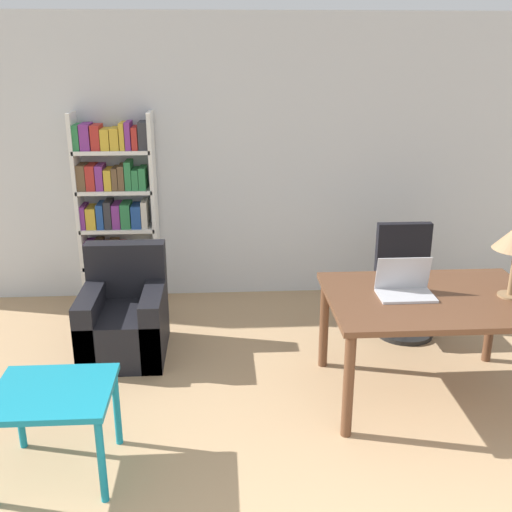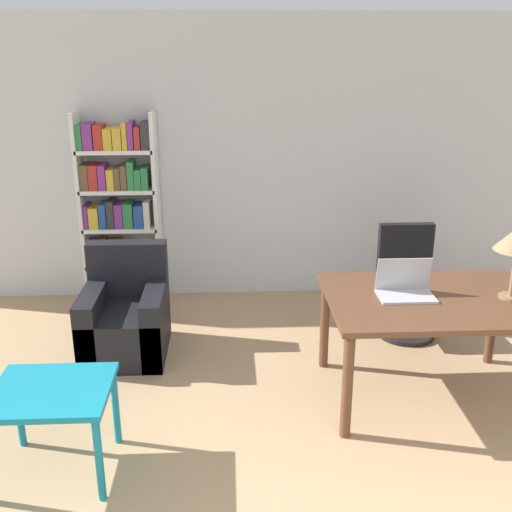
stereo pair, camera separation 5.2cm
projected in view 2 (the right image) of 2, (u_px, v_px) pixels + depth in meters
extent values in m
cube|color=silver|center=(285.00, 161.00, 5.78)|extent=(8.00, 0.06, 2.70)
cube|color=brown|center=(433.00, 300.00, 4.09)|extent=(1.45, 1.03, 0.04)
cylinder|color=brown|center=(347.00, 387.00, 3.76)|extent=(0.07, 0.07, 0.72)
cylinder|color=brown|center=(325.00, 324.00, 4.62)|extent=(0.07, 0.07, 0.72)
cylinder|color=brown|center=(493.00, 320.00, 4.68)|extent=(0.07, 0.07, 0.72)
cube|color=#B2B2B7|center=(406.00, 296.00, 4.08)|extent=(0.38, 0.24, 0.02)
cube|color=#B2B2B7|center=(403.00, 274.00, 4.13)|extent=(0.38, 0.06, 0.24)
cube|color=white|center=(403.00, 273.00, 4.13)|extent=(0.34, 0.04, 0.21)
cylinder|color=olive|center=(510.00, 297.00, 4.08)|extent=(0.16, 0.16, 0.01)
cylinder|color=black|center=(405.00, 332.00, 5.25)|extent=(0.50, 0.50, 0.04)
cylinder|color=#262626|center=(407.00, 313.00, 5.19)|extent=(0.06, 0.06, 0.33)
cube|color=black|center=(409.00, 290.00, 5.12)|extent=(0.50, 0.50, 0.10)
cube|color=black|center=(405.00, 250.00, 5.22)|extent=(0.47, 0.08, 0.48)
cube|color=teal|center=(51.00, 391.00, 3.38)|extent=(0.67, 0.59, 0.04)
cylinder|color=teal|center=(99.00, 460.00, 3.24)|extent=(0.04, 0.04, 0.52)
cylinder|color=teal|center=(19.00, 409.00, 3.70)|extent=(0.04, 0.04, 0.52)
cylinder|color=teal|center=(116.00, 407.00, 3.73)|extent=(0.04, 0.04, 0.52)
cube|color=black|center=(126.00, 331.00, 4.87)|extent=(0.65, 0.75, 0.40)
cube|color=black|center=(128.00, 269.00, 5.01)|extent=(0.65, 0.16, 0.46)
cube|color=black|center=(94.00, 322.00, 4.83)|extent=(0.16, 0.75, 0.56)
cube|color=black|center=(156.00, 321.00, 4.86)|extent=(0.16, 0.75, 0.56)
cube|color=white|center=(83.00, 211.00, 5.65)|extent=(0.04, 0.28, 1.84)
cube|color=white|center=(157.00, 210.00, 5.69)|extent=(0.04, 0.28, 1.84)
cube|color=white|center=(127.00, 298.00, 5.96)|extent=(0.70, 0.28, 0.04)
cube|color=#B72D28|center=(96.00, 285.00, 5.90)|extent=(0.07, 0.24, 0.26)
cube|color=brown|center=(105.00, 288.00, 5.92)|extent=(0.08, 0.24, 0.19)
cube|color=#7F338C|center=(112.00, 288.00, 5.92)|extent=(0.06, 0.24, 0.19)
cube|color=#7F338C|center=(119.00, 286.00, 5.92)|extent=(0.07, 0.24, 0.24)
cube|color=silver|center=(126.00, 286.00, 5.92)|extent=(0.05, 0.24, 0.23)
cube|color=#7F338C|center=(133.00, 285.00, 5.92)|extent=(0.07, 0.24, 0.26)
cube|color=#2D7F47|center=(141.00, 285.00, 5.92)|extent=(0.07, 0.24, 0.25)
cube|color=white|center=(124.00, 264.00, 5.84)|extent=(0.70, 0.28, 0.04)
cube|color=#7F338C|center=(93.00, 252.00, 5.79)|extent=(0.08, 0.24, 0.22)
cube|color=brown|center=(102.00, 251.00, 5.79)|extent=(0.08, 0.24, 0.24)
cube|color=brown|center=(109.00, 252.00, 5.80)|extent=(0.04, 0.24, 0.21)
cube|color=brown|center=(116.00, 251.00, 5.80)|extent=(0.09, 0.24, 0.22)
cube|color=#B72D28|center=(125.00, 252.00, 5.81)|extent=(0.07, 0.24, 0.20)
cube|color=gold|center=(134.00, 253.00, 5.81)|extent=(0.08, 0.24, 0.19)
cube|color=white|center=(122.00, 228.00, 5.72)|extent=(0.70, 0.28, 0.04)
cube|color=#7F338C|center=(88.00, 215.00, 5.67)|extent=(0.04, 0.24, 0.22)
cube|color=gold|center=(95.00, 216.00, 5.67)|extent=(0.09, 0.24, 0.20)
cube|color=#234C99|center=(104.00, 214.00, 5.67)|extent=(0.06, 0.24, 0.23)
cube|color=#333338|center=(112.00, 213.00, 5.67)|extent=(0.07, 0.24, 0.26)
cube|color=#7F338C|center=(120.00, 214.00, 5.68)|extent=(0.07, 0.24, 0.23)
cube|color=#2D7F47|center=(129.00, 214.00, 5.68)|extent=(0.09, 0.24, 0.23)
cube|color=#234C99|center=(140.00, 215.00, 5.69)|extent=(0.09, 0.24, 0.21)
cube|color=silver|center=(148.00, 213.00, 5.69)|extent=(0.05, 0.24, 0.25)
cube|color=white|center=(119.00, 190.00, 5.60)|extent=(0.70, 0.28, 0.04)
cube|color=brown|center=(86.00, 176.00, 5.55)|extent=(0.08, 0.24, 0.23)
cube|color=#B72D28|center=(95.00, 176.00, 5.55)|extent=(0.08, 0.24, 0.23)
cube|color=#7F338C|center=(104.00, 176.00, 5.55)|extent=(0.07, 0.24, 0.23)
cube|color=gold|center=(112.00, 178.00, 5.56)|extent=(0.07, 0.24, 0.19)
cube|color=brown|center=(119.00, 177.00, 5.57)|extent=(0.05, 0.24, 0.20)
cube|color=brown|center=(125.00, 176.00, 5.56)|extent=(0.06, 0.24, 0.22)
cube|color=#2D7F47|center=(132.00, 174.00, 5.56)|extent=(0.06, 0.24, 0.26)
cube|color=#2D7F47|center=(139.00, 178.00, 5.58)|extent=(0.06, 0.24, 0.19)
cube|color=#2D7F47|center=(146.00, 177.00, 5.58)|extent=(0.06, 0.24, 0.20)
cube|color=white|center=(116.00, 151.00, 5.48)|extent=(0.70, 0.28, 0.04)
cube|color=#2D7F47|center=(81.00, 137.00, 5.43)|extent=(0.06, 0.24, 0.23)
cube|color=#7F338C|center=(89.00, 136.00, 5.43)|extent=(0.09, 0.24, 0.23)
cube|color=#B72D28|center=(100.00, 137.00, 5.44)|extent=(0.08, 0.24, 0.22)
cube|color=gold|center=(109.00, 138.00, 5.44)|extent=(0.08, 0.24, 0.19)
cube|color=gold|center=(119.00, 138.00, 5.45)|extent=(0.08, 0.24, 0.20)
cube|color=gold|center=(126.00, 135.00, 5.44)|extent=(0.04, 0.24, 0.24)
cube|color=#7F338C|center=(132.00, 135.00, 5.44)|extent=(0.05, 0.24, 0.25)
cube|color=#B72D28|center=(138.00, 137.00, 5.45)|extent=(0.05, 0.24, 0.20)
cube|color=#333338|center=(147.00, 135.00, 5.45)|extent=(0.09, 0.24, 0.25)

